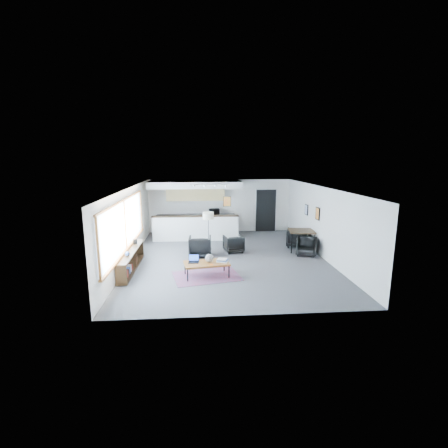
{
  "coord_description": "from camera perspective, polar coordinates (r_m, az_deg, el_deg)",
  "views": [
    {
      "loc": [
        -1.03,
        -11.46,
        3.61
      ],
      "look_at": [
        -0.11,
        0.4,
        1.2
      ],
      "focal_mm": 26.0,
      "sensor_mm": 36.0,
      "label": 1
    }
  ],
  "objects": [
    {
      "name": "dining_table",
      "position": [
        13.19,
        13.48,
        -1.4
      ],
      "size": [
        1.11,
        1.11,
        0.82
      ],
      "rotation": [
        0.0,
        0.0,
        -0.14
      ],
      "color": "#342212",
      "rests_on": "floor"
    },
    {
      "name": "armchair_right",
      "position": [
        12.76,
        1.68,
        -3.31
      ],
      "size": [
        0.82,
        0.78,
        0.73
      ],
      "primitive_type": "imported",
      "rotation": [
        0.0,
        0.0,
        3.33
      ],
      "color": "black",
      "rests_on": "floor"
    },
    {
      "name": "dining_chair_near",
      "position": [
        12.7,
        14.28,
        -3.94
      ],
      "size": [
        0.8,
        0.77,
        0.64
      ],
      "primitive_type": "imported",
      "rotation": [
        0.0,
        0.0,
        -0.37
      ],
      "color": "black",
      "rests_on": "floor"
    },
    {
      "name": "microwave",
      "position": [
        15.83,
        -1.75,
        2.3
      ],
      "size": [
        0.51,
        0.31,
        0.34
      ],
      "primitive_type": "imported",
      "rotation": [
        0.0,
        0.0,
        0.07
      ],
      "color": "black",
      "rests_on": "kitchenette"
    },
    {
      "name": "doorway",
      "position": [
        16.43,
        7.33,
        2.47
      ],
      "size": [
        1.1,
        0.12,
        2.15
      ],
      "color": "black",
      "rests_on": "room"
    },
    {
      "name": "book_stack",
      "position": [
        10.16,
        -0.29,
        -6.4
      ],
      "size": [
        0.41,
        0.37,
        0.1
      ],
      "rotation": [
        0.0,
        0.0,
        -0.37
      ],
      "color": "silver",
      "rests_on": "coffee_table"
    },
    {
      "name": "room",
      "position": [
        11.74,
        0.7,
        0.08
      ],
      "size": [
        7.02,
        9.02,
        2.62
      ],
      "color": "#4C4C4F",
      "rests_on": "ground"
    },
    {
      "name": "coaster",
      "position": [
        9.91,
        -2.28,
        -7.16
      ],
      "size": [
        0.13,
        0.13,
        0.01
      ],
      "rotation": [
        0.0,
        0.0,
        -0.27
      ],
      "color": "#E5590C",
      "rests_on": "coffee_table"
    },
    {
      "name": "kitchenette",
      "position": [
        15.34,
        -5.02,
        3.02
      ],
      "size": [
        4.2,
        1.96,
        2.6
      ],
      "color": "white",
      "rests_on": "floor"
    },
    {
      "name": "floor_lamp",
      "position": [
        12.94,
        -2.79,
        1.24
      ],
      "size": [
        0.44,
        0.44,
        1.52
      ],
      "rotation": [
        0.0,
        0.0,
        0.01
      ],
      "color": "black",
      "rests_on": "floor"
    },
    {
      "name": "coffee_table",
      "position": [
        10.14,
        -3.09,
        -6.95
      ],
      "size": [
        1.48,
        0.95,
        0.45
      ],
      "rotation": [
        0.0,
        0.0,
        0.16
      ],
      "color": "brown",
      "rests_on": "floor"
    },
    {
      "name": "ceramic_pot",
      "position": [
        10.1,
        -2.59,
        -6.03
      ],
      "size": [
        0.26,
        0.26,
        0.26
      ],
      "rotation": [
        0.0,
        0.0,
        0.25
      ],
      "color": "gray",
      "rests_on": "coffee_table"
    },
    {
      "name": "console",
      "position": [
        11.16,
        -16.05,
        -6.16
      ],
      "size": [
        0.35,
        3.0,
        0.8
      ],
      "color": "#342212",
      "rests_on": "floor"
    },
    {
      "name": "wall_art_upper",
      "position": [
        14.07,
        14.29,
        2.45
      ],
      "size": [
        0.03,
        0.34,
        0.44
      ],
      "color": "black",
      "rests_on": "room"
    },
    {
      "name": "kilim_rug",
      "position": [
        10.28,
        -3.06,
        -9.12
      ],
      "size": [
        2.25,
        1.76,
        0.01
      ],
      "rotation": [
        0.0,
        0.0,
        0.21
      ],
      "color": "#613550",
      "rests_on": "floor"
    },
    {
      "name": "wall_art_lower",
      "position": [
        12.86,
        16.13,
        1.76
      ],
      "size": [
        0.03,
        0.38,
        0.48
      ],
      "color": "black",
      "rests_on": "room"
    },
    {
      "name": "track_light",
      "position": [
        13.71,
        -2.59,
        6.89
      ],
      "size": [
        1.6,
        0.07,
        0.15
      ],
      "color": "silver",
      "rests_on": "room"
    },
    {
      "name": "laptop",
      "position": [
        10.18,
        -5.34,
        -6.31
      ],
      "size": [
        0.34,
        0.28,
        0.23
      ],
      "rotation": [
        0.0,
        0.0,
        -0.08
      ],
      "color": "black",
      "rests_on": "coffee_table"
    },
    {
      "name": "dining_chair_far",
      "position": [
        13.81,
        12.69,
        -2.49
      ],
      "size": [
        0.87,
        0.84,
        0.71
      ],
      "primitive_type": "imported",
      "rotation": [
        0.0,
        0.0,
        2.8
      ],
      "color": "black",
      "rests_on": "floor"
    },
    {
      "name": "armchair_left",
      "position": [
        12.19,
        -4.23,
        -3.77
      ],
      "size": [
        0.85,
        0.8,
        0.84
      ],
      "primitive_type": "imported",
      "rotation": [
        0.0,
        0.0,
        3.1
      ],
      "color": "black",
      "rests_on": "floor"
    },
    {
      "name": "window",
      "position": [
        11.05,
        -17.04,
        -0.32
      ],
      "size": [
        0.1,
        5.95,
        1.66
      ],
      "color": "#8CBFFF",
      "rests_on": "room"
    }
  ]
}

